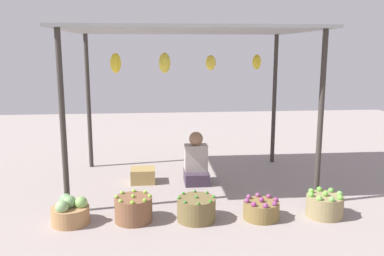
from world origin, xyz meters
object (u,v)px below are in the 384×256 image
at_px(vendor_person, 196,163).
at_px(basket_cabbages, 70,212).
at_px(basket_limes, 134,209).
at_px(basket_purple_onions, 261,210).
at_px(wooden_crate_near_vendor, 143,175).
at_px(basket_green_chilies, 196,209).
at_px(basket_green_apples, 325,205).

bearing_deg(vendor_person, basket_cabbages, -139.91).
xyz_separation_m(vendor_person, basket_cabbages, (-1.61, -1.36, -0.16)).
distance_m(basket_limes, basket_purple_onions, 1.52).
xyz_separation_m(basket_purple_onions, wooden_crate_near_vendor, (-1.44, 1.49, -0.00)).
bearing_deg(vendor_person, basket_purple_onions, -66.00).
distance_m(vendor_person, basket_green_chilies, 1.41).
xyz_separation_m(basket_limes, basket_green_chilies, (0.74, -0.05, -0.01)).
bearing_deg(basket_cabbages, vendor_person, 40.09).
distance_m(vendor_person, basket_purple_onions, 1.57).
distance_m(basket_cabbages, basket_green_apples, 3.03).
height_order(basket_green_chilies, basket_green_apples, basket_green_apples).
bearing_deg(basket_green_chilies, vendor_person, 84.13).
height_order(basket_limes, wooden_crate_near_vendor, basket_limes).
distance_m(basket_limes, basket_green_chilies, 0.74).
bearing_deg(basket_cabbages, basket_green_chilies, -1.64).
distance_m(vendor_person, basket_green_apples, 2.02).
height_order(vendor_person, basket_cabbages, vendor_person).
distance_m(vendor_person, basket_cabbages, 2.11).
relative_size(vendor_person, basket_purple_onions, 1.82).
bearing_deg(basket_cabbages, wooden_crate_near_vendor, 60.51).
height_order(basket_green_chilies, basket_purple_onions, basket_green_chilies).
bearing_deg(vendor_person, basket_green_chilies, -95.87).
relative_size(basket_limes, wooden_crate_near_vendor, 1.21).
height_order(basket_purple_onions, wooden_crate_near_vendor, basket_purple_onions).
xyz_separation_m(basket_limes, basket_green_apples, (2.30, -0.07, -0.01)).
bearing_deg(basket_green_chilies, wooden_crate_near_vendor, 114.17).
xyz_separation_m(vendor_person, wooden_crate_near_vendor, (-0.80, 0.07, -0.19)).
relative_size(basket_cabbages, basket_purple_onions, 1.02).
relative_size(basket_green_apples, wooden_crate_near_vendor, 1.21).
distance_m(vendor_person, wooden_crate_near_vendor, 0.83).
bearing_deg(basket_green_chilies, basket_cabbages, 178.36).
bearing_deg(basket_purple_onions, wooden_crate_near_vendor, 133.87).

